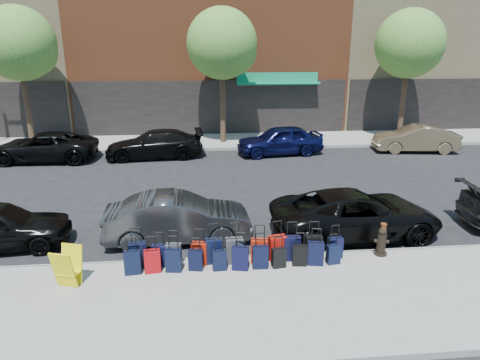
{
  "coord_description": "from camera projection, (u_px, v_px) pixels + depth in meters",
  "views": [
    {
      "loc": [
        -0.85,
        -14.53,
        5.44
      ],
      "look_at": [
        0.41,
        -1.5,
        1.3
      ],
      "focal_mm": 32.0,
      "sensor_mm": 36.0,
      "label": 1
    }
  ],
  "objects": [
    {
      "name": "suitcase_front_10",
      "position": [
        335.0,
        248.0,
        11.07
      ],
      "size": [
        0.39,
        0.25,
        0.89
      ],
      "rotation": [
        0.0,
        0.0,
        0.13
      ],
      "color": "black",
      "rests_on": "sidewalk_near"
    },
    {
      "name": "display_rack",
      "position": [
        68.0,
        267.0,
        9.74
      ],
      "size": [
        0.65,
        0.69,
        0.92
      ],
      "rotation": [
        0.0,
        0.0,
        -0.29
      ],
      "color": "yellow",
      "rests_on": "sidewalk_near"
    },
    {
      "name": "suitcase_front_0",
      "position": [
        138.0,
        255.0,
        10.61
      ],
      "size": [
        0.46,
        0.31,
        1.03
      ],
      "rotation": [
        0.0,
        0.0,
        0.19
      ],
      "color": "black",
      "rests_on": "sidewalk_near"
    },
    {
      "name": "sidewalk_near",
      "position": [
        244.0,
        303.0,
        9.32
      ],
      "size": [
        60.0,
        4.0,
        0.15
      ],
      "primitive_type": "cube",
      "color": "gray",
      "rests_on": "ground"
    },
    {
      "name": "car_far_0",
      "position": [
        43.0,
        147.0,
        20.82
      ],
      "size": [
        5.13,
        2.5,
        1.4
      ],
      "primitive_type": "imported",
      "rotation": [
        0.0,
        0.0,
        -1.61
      ],
      "color": "black",
      "rests_on": "ground"
    },
    {
      "name": "bollard",
      "position": [
        382.0,
        238.0,
        11.2
      ],
      "size": [
        0.16,
        0.16,
        0.88
      ],
      "color": "#38190C",
      "rests_on": "sidewalk_near"
    },
    {
      "name": "sidewalk_far",
      "position": [
        214.0,
        141.0,
        24.98
      ],
      "size": [
        60.0,
        4.0,
        0.15
      ],
      "primitive_type": "cube",
      "color": "gray",
      "rests_on": "ground"
    },
    {
      "name": "tree_left",
      "position": [
        21.0,
        46.0,
        21.99
      ],
      "size": [
        3.8,
        3.8,
        7.27
      ],
      "color": "black",
      "rests_on": "sidewalk_far"
    },
    {
      "name": "fire_hydrant",
      "position": [
        381.0,
        242.0,
        11.22
      ],
      "size": [
        0.39,
        0.34,
        0.76
      ],
      "rotation": [
        0.0,
        0.0,
        -0.28
      ],
      "color": "black",
      "rests_on": "sidewalk_near"
    },
    {
      "name": "suitcase_back_0",
      "position": [
        132.0,
        262.0,
        10.3
      ],
      "size": [
        0.41,
        0.27,
        0.93
      ],
      "rotation": [
        0.0,
        0.0,
        0.11
      ],
      "color": "black",
      "rests_on": "sidewalk_near"
    },
    {
      "name": "tree_right",
      "position": [
        412.0,
        46.0,
        23.92
      ],
      "size": [
        3.8,
        3.8,
        7.27
      ],
      "color": "black",
      "rests_on": "sidewalk_far"
    },
    {
      "name": "curb_far",
      "position": [
        216.0,
        149.0,
        23.06
      ],
      "size": [
        60.0,
        0.08,
        0.15
      ],
      "primitive_type": "cube",
      "color": "gray",
      "rests_on": "ground"
    },
    {
      "name": "suitcase_back_6",
      "position": [
        260.0,
        257.0,
        10.57
      ],
      "size": [
        0.39,
        0.23,
        0.92
      ],
      "rotation": [
        0.0,
        0.0,
        -0.01
      ],
      "color": "black",
      "rests_on": "sidewalk_near"
    },
    {
      "name": "suitcase_back_3",
      "position": [
        196.0,
        260.0,
        10.48
      ],
      "size": [
        0.38,
        0.26,
        0.83
      ],
      "rotation": [
        0.0,
        0.0,
        -0.19
      ],
      "color": "black",
      "rests_on": "sidewalk_near"
    },
    {
      "name": "suitcase_front_8",
      "position": [
        292.0,
        248.0,
        10.95
      ],
      "size": [
        0.44,
        0.25,
        1.03
      ],
      "rotation": [
        0.0,
        0.0,
        -0.04
      ],
      "color": "black",
      "rests_on": "sidewalk_near"
    },
    {
      "name": "suitcase_front_3",
      "position": [
        199.0,
        253.0,
        10.75
      ],
      "size": [
        0.42,
        0.28,
        0.94
      ],
      "rotation": [
        0.0,
        0.0,
        -0.19
      ],
      "color": "#951909",
      "rests_on": "sidewalk_near"
    },
    {
      "name": "suitcase_back_4",
      "position": [
        219.0,
        260.0,
        10.48
      ],
      "size": [
        0.35,
        0.22,
        0.81
      ],
      "rotation": [
        0.0,
        0.0,
        0.06
      ],
      "color": "black",
      "rests_on": "sidewalk_near"
    },
    {
      "name": "car_far_2",
      "position": [
        280.0,
        140.0,
        22.06
      ],
      "size": [
        4.61,
        2.34,
        1.51
      ],
      "primitive_type": "imported",
      "rotation": [
        0.0,
        0.0,
        -1.44
      ],
      "color": "#0D0F3A",
      "rests_on": "ground"
    },
    {
      "name": "suitcase_back_10",
      "position": [
        333.0,
        254.0,
        10.79
      ],
      "size": [
        0.36,
        0.24,
        0.79
      ],
      "rotation": [
        0.0,
        0.0,
        0.14
      ],
      "color": "black",
      "rests_on": "sidewalk_near"
    },
    {
      "name": "curb_near",
      "position": [
        236.0,
        259.0,
        11.24
      ],
      "size": [
        60.0,
        0.08,
        0.15
      ],
      "primitive_type": "cube",
      "color": "gray",
      "rests_on": "ground"
    },
    {
      "name": "suitcase_back_9",
      "position": [
        316.0,
        253.0,
        10.73
      ],
      "size": [
        0.44,
        0.3,
        0.95
      ],
      "rotation": [
        0.0,
        0.0,
        -0.2
      ],
      "color": "black",
      "rests_on": "sidewalk_near"
    },
    {
      "name": "suitcase_back_1",
      "position": [
        152.0,
        261.0,
        10.37
      ],
      "size": [
        0.41,
        0.27,
        0.92
      ],
      "rotation": [
        0.0,
        0.0,
        0.13
      ],
      "color": "#9C0A0F",
      "rests_on": "sidewalk_near"
    },
    {
      "name": "suitcase_back_5",
      "position": [
        240.0,
        258.0,
        10.5
      ],
      "size": [
        0.44,
        0.31,
        0.96
      ],
      "rotation": [
        0.0,
        0.0,
        -0.21
      ],
      "color": "black",
      "rests_on": "sidewalk_near"
    },
    {
      "name": "ground",
      "position": [
        225.0,
        202.0,
        15.51
      ],
      "size": [
        120.0,
        120.0,
        0.0
      ],
      "primitive_type": "plane",
      "color": "black",
      "rests_on": "ground"
    },
    {
      "name": "suitcase_front_2",
      "position": [
        174.0,
        254.0,
        10.7
      ],
      "size": [
        0.4,
        0.24,
        0.92
      ],
      "rotation": [
        0.0,
        0.0,
        -0.09
      ],
      "color": "#414146",
      "rests_on": "sidewalk_near"
    },
    {
      "name": "suitcase_front_9",
      "position": [
        314.0,
        247.0,
        11.01
      ],
      "size": [
        0.44,
        0.26,
        1.02
      ],
      "rotation": [
        0.0,
        0.0,
        -0.08
      ],
      "color": "black",
      "rests_on": "sidewalk_near"
    },
    {
      "name": "suitcase_front_7",
      "position": [
        277.0,
        248.0,
        10.95
      ],
      "size": [
        0.47,
        0.32,
        1.05
      ],
      "rotation": [
        0.0,
        0.0,
        0.19
      ],
      "color": "#AA110B",
      "rests_on": "sidewalk_near"
    },
    {
      "name": "suitcase_front_1",
      "position": [
        159.0,
        255.0,
        10.67
      ],
      "size": [
        0.39,
        0.24,
        0.89
      ],
      "rotation": [
        0.0,
        0.0,
        -0.12
      ],
      "color": "black",
      "rests_on": "sidewalk_near"
    },
    {
      "name": "suitcase_front_4",
      "position": [
        214.0,
        251.0,
        10.81
      ],
      "size": [
        0.45,
        0.28,
        1.04
      ],
      "rotation": [
        0.0,
        0.0,
        0.09
      ],
      "color": "black",
      "rests_on": "sidewalk_near"
    },
    {
      "name": "suitcase_back_8",
      "position": [
        300.0,
        255.0,
        10.7
      ],
      "size": [
        0.38,
        0.25,
        0.86
      ],
      "rotation": [
        0.0,
        0.0,
        -0.12
      ],
      "color": "black",
      "rests_on": "sidewalk_near"
    },
    {
      "name": "suitcase_back_2",
      "position": [
        174.0,
        260.0,
        10.41
      ],
      "size": [
        0.41,
        0.27,
        0.91
      ],
      "rotation": [
        0.0,
        0.0,
        -0.12
      ],
      "color": "black",
      "rests_on": "sidewalk_near"
    },
    {
      "name": "suitcase_front_5",
      "position": [
        234.0,
        251.0,
        10.79
      ],
      "size": [
        0.45,
        0.26,
        1.07
      ],
      "rotation": [
        0.0,
        0.0,
        0.03
      ],
      "color": "#35353A",
      "rests_on": "sidewalk_near"
    },
    {
      "name": "suitcase_front_6",
      "position": [
        259.0,
        251.0,
        10.82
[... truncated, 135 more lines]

